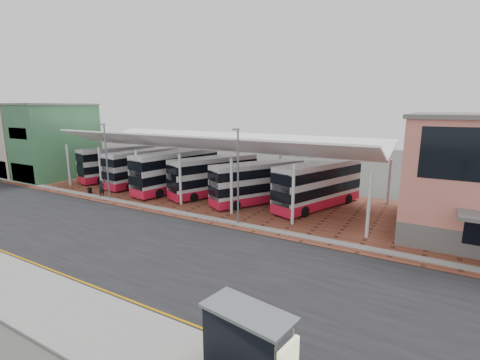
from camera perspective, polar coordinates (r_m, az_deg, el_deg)
The scene contains 22 objects.
ground at distance 25.96m, azimuth -11.44°, elevation -10.35°, with size 140.00×140.00×0.00m, color #3D3F3A.
road at distance 25.28m, azimuth -12.96°, elevation -11.02°, with size 120.00×14.00×0.02m, color black.
forecourt at distance 35.27m, azimuth 5.23°, elevation -4.13°, with size 72.00×16.00×0.06m, color brown.
sidewalk at distance 20.82m, azimuth -28.86°, elevation -17.30°, with size 120.00×4.00×0.14m, color gray.
north_kerb at distance 30.53m, azimuth -3.68°, elevation -6.58°, with size 120.00×0.80×0.14m, color gray.
yellow_line_near at distance 21.76m, azimuth -24.20°, elevation -15.68°, with size 120.00×0.12×0.01m, color #BF7D00.
yellow_line_far at distance 21.91m, azimuth -23.55°, elevation -15.43°, with size 120.00×0.12×0.01m, color #BF7D00.
canopy at distance 38.94m, azimuth -4.79°, elevation 6.04°, with size 37.00×11.63×7.07m.
shop_green at distance 54.64m, azimuth -27.93°, elevation 5.65°, with size 6.40×10.20×10.22m.
shop_cream at distance 60.24m, azimuth -31.24°, elevation 5.77°, with size 6.40×10.20×10.22m.
shop_brick at distance 66.00m, azimuth -33.98°, elevation 5.85°, with size 6.40×10.20×10.22m.
lamp_west at distance 39.01m, azimuth -21.07°, elevation 3.17°, with size 0.16×0.90×8.07m.
lamp_east at distance 28.46m, azimuth -0.36°, elevation 1.02°, with size 0.16×0.90×8.07m.
bus_0 at distance 49.87m, azimuth -18.95°, elevation 2.63°, with size 5.30×11.10×4.46m.
bus_1 at distance 45.71m, azimuth -15.40°, elevation 2.02°, with size 3.29×10.83×4.40m.
bus_2 at distance 41.37m, azimuth -10.40°, elevation 1.42°, with size 4.34×11.52×4.64m.
bus_3 at distance 38.75m, azimuth -4.29°, elevation 0.62°, with size 6.20×10.53×4.29m.
bus_4 at distance 35.45m, azimuth 2.93°, elevation -0.50°, with size 7.00×9.98×4.18m.
bus_5 at distance 34.65m, azimuth 12.72°, elevation -0.85°, with size 5.98×10.99×4.44m.
pedestrian at distance 40.91m, azimuth -21.76°, elevation -1.32°, with size 0.68×0.44×1.85m, color black.
suitcase at distance 43.21m, azimuth -23.43°, elevation -1.60°, with size 0.39×0.28×0.66m, color black.
bus_shelter at distance 13.05m, azimuth 1.57°, elevation -25.33°, with size 3.54×2.03×2.69m.
Camera 1 is at (16.23, -17.80, 9.70)m, focal length 26.00 mm.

